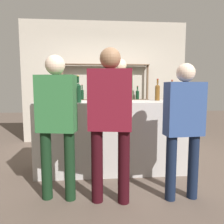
{
  "coord_description": "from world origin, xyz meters",
  "views": [
    {
      "loc": [
        -0.28,
        -3.3,
        1.3
      ],
      "look_at": [
        0.0,
        0.0,
        0.91
      ],
      "focal_mm": 35.0,
      "sensor_mm": 36.0,
      "label": 1
    }
  ],
  "objects_px": {
    "counter_bottle_5": "(157,92)",
    "customer_left": "(57,117)",
    "counter_bottle_1": "(78,92)",
    "wine_glass": "(49,94)",
    "customer_right": "(184,122)",
    "server_behind_counter": "(120,99)",
    "counter_bottle_0": "(72,94)",
    "counter_bottle_4": "(68,92)",
    "ice_bucket": "(124,95)",
    "customer_center": "(110,114)",
    "counter_bottle_3": "(114,92)",
    "counter_bottle_2": "(172,92)"
  },
  "relations": [
    {
      "from": "counter_bottle_5",
      "to": "customer_left",
      "type": "bearing_deg",
      "value": -145.07
    },
    {
      "from": "counter_bottle_1",
      "to": "wine_glass",
      "type": "distance_m",
      "value": 0.43
    },
    {
      "from": "customer_right",
      "to": "server_behind_counter",
      "type": "xyz_separation_m",
      "value": [
        -0.51,
        1.75,
        0.16
      ]
    },
    {
      "from": "counter_bottle_0",
      "to": "counter_bottle_4",
      "type": "relative_size",
      "value": 0.83
    },
    {
      "from": "ice_bucket",
      "to": "customer_center",
      "type": "bearing_deg",
      "value": -107.51
    },
    {
      "from": "customer_left",
      "to": "server_behind_counter",
      "type": "xyz_separation_m",
      "value": [
        0.91,
        1.63,
        0.11
      ]
    },
    {
      "from": "server_behind_counter",
      "to": "customer_center",
      "type": "bearing_deg",
      "value": -3.89
    },
    {
      "from": "wine_glass",
      "to": "customer_right",
      "type": "relative_size",
      "value": 0.1
    },
    {
      "from": "ice_bucket",
      "to": "wine_glass",
      "type": "bearing_deg",
      "value": -178.38
    },
    {
      "from": "counter_bottle_0",
      "to": "ice_bucket",
      "type": "xyz_separation_m",
      "value": [
        0.76,
        0.03,
        -0.02
      ]
    },
    {
      "from": "counter_bottle_0",
      "to": "customer_center",
      "type": "bearing_deg",
      "value": -60.47
    },
    {
      "from": "counter_bottle_3",
      "to": "customer_left",
      "type": "bearing_deg",
      "value": -127.42
    },
    {
      "from": "counter_bottle_1",
      "to": "customer_left",
      "type": "xyz_separation_m",
      "value": [
        -0.2,
        -0.64,
        -0.26
      ]
    },
    {
      "from": "counter_bottle_5",
      "to": "server_behind_counter",
      "type": "relative_size",
      "value": 0.19
    },
    {
      "from": "counter_bottle_4",
      "to": "ice_bucket",
      "type": "height_order",
      "value": "counter_bottle_4"
    },
    {
      "from": "ice_bucket",
      "to": "customer_right",
      "type": "height_order",
      "value": "customer_right"
    },
    {
      "from": "customer_right",
      "to": "counter_bottle_2",
      "type": "bearing_deg",
      "value": -18.05
    },
    {
      "from": "wine_glass",
      "to": "server_behind_counter",
      "type": "xyz_separation_m",
      "value": [
        1.13,
        0.9,
        -0.12
      ]
    },
    {
      "from": "customer_left",
      "to": "customer_center",
      "type": "bearing_deg",
      "value": -90.91
    },
    {
      "from": "counter_bottle_2",
      "to": "counter_bottle_4",
      "type": "bearing_deg",
      "value": -165.22
    },
    {
      "from": "customer_center",
      "to": "ice_bucket",
      "type": "bearing_deg",
      "value": -7.61
    },
    {
      "from": "counter_bottle_1",
      "to": "counter_bottle_3",
      "type": "height_order",
      "value": "counter_bottle_1"
    },
    {
      "from": "server_behind_counter",
      "to": "counter_bottle_3",
      "type": "bearing_deg",
      "value": -8.74
    },
    {
      "from": "counter_bottle_2",
      "to": "counter_bottle_5",
      "type": "bearing_deg",
      "value": -165.37
    },
    {
      "from": "customer_left",
      "to": "ice_bucket",
      "type": "bearing_deg",
      "value": -38.43
    },
    {
      "from": "wine_glass",
      "to": "counter_bottle_5",
      "type": "bearing_deg",
      "value": 9.32
    },
    {
      "from": "customer_center",
      "to": "counter_bottle_4",
      "type": "bearing_deg",
      "value": 45.04
    },
    {
      "from": "server_behind_counter",
      "to": "customer_left",
      "type": "bearing_deg",
      "value": -22.68
    },
    {
      "from": "ice_bucket",
      "to": "customer_right",
      "type": "distance_m",
      "value": 1.07
    },
    {
      "from": "counter_bottle_1",
      "to": "server_behind_counter",
      "type": "bearing_deg",
      "value": 54.35
    },
    {
      "from": "counter_bottle_2",
      "to": "counter_bottle_5",
      "type": "height_order",
      "value": "counter_bottle_5"
    },
    {
      "from": "counter_bottle_1",
      "to": "customer_center",
      "type": "relative_size",
      "value": 0.22
    },
    {
      "from": "wine_glass",
      "to": "customer_left",
      "type": "xyz_separation_m",
      "value": [
        0.22,
        -0.74,
        -0.23
      ]
    },
    {
      "from": "counter_bottle_3",
      "to": "ice_bucket",
      "type": "height_order",
      "value": "counter_bottle_3"
    },
    {
      "from": "customer_left",
      "to": "customer_center",
      "type": "distance_m",
      "value": 0.6
    },
    {
      "from": "counter_bottle_1",
      "to": "counter_bottle_2",
      "type": "bearing_deg",
      "value": 16.1
    },
    {
      "from": "counter_bottle_4",
      "to": "customer_right",
      "type": "height_order",
      "value": "customer_right"
    },
    {
      "from": "ice_bucket",
      "to": "server_behind_counter",
      "type": "height_order",
      "value": "server_behind_counter"
    },
    {
      "from": "counter_bottle_3",
      "to": "ice_bucket",
      "type": "bearing_deg",
      "value": -51.4
    },
    {
      "from": "counter_bottle_0",
      "to": "counter_bottle_3",
      "type": "bearing_deg",
      "value": 19.03
    },
    {
      "from": "counter_bottle_2",
      "to": "customer_center",
      "type": "height_order",
      "value": "customer_center"
    },
    {
      "from": "ice_bucket",
      "to": "counter_bottle_0",
      "type": "bearing_deg",
      "value": -177.67
    },
    {
      "from": "counter_bottle_1",
      "to": "counter_bottle_3",
      "type": "bearing_deg",
      "value": 30.23
    },
    {
      "from": "counter_bottle_0",
      "to": "customer_center",
      "type": "relative_size",
      "value": 0.18
    },
    {
      "from": "counter_bottle_4",
      "to": "customer_left",
      "type": "height_order",
      "value": "customer_left"
    },
    {
      "from": "counter_bottle_2",
      "to": "customer_right",
      "type": "distance_m",
      "value": 1.26
    },
    {
      "from": "counter_bottle_3",
      "to": "customer_right",
      "type": "bearing_deg",
      "value": -56.83
    },
    {
      "from": "counter_bottle_4",
      "to": "server_behind_counter",
      "type": "bearing_deg",
      "value": 49.29
    },
    {
      "from": "counter_bottle_1",
      "to": "server_behind_counter",
      "type": "xyz_separation_m",
      "value": [
        0.71,
        0.99,
        -0.15
      ]
    },
    {
      "from": "counter_bottle_3",
      "to": "wine_glass",
      "type": "bearing_deg",
      "value": -167.31
    }
  ]
}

